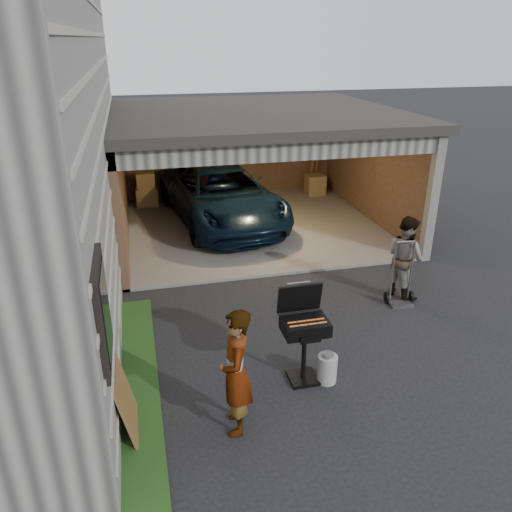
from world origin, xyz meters
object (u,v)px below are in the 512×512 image
Objects in this scene: minivan at (222,198)px; hand_truck at (401,292)px; woman at (236,373)px; plywood_panel at (126,402)px; bbq_grill at (304,329)px; man at (405,257)px; propane_tank at (327,369)px.

hand_truck is (2.38, -4.97, -0.47)m from minivan.
woman reaches higher than plywood_panel.
bbq_grill is at bearing 132.54° from woman.
bbq_grill is 1.54× the size of plywood_panel.
minivan is 7.51m from plywood_panel.
hand_truck is at bearing 134.35° from man.
bbq_grill reaches higher than plywood_panel.
man is 0.66m from hand_truck.
woman is (-1.13, -7.35, 0.12)m from minivan.
woman is 4.29m from hand_truck.
bbq_grill is at bearing 11.56° from plywood_panel.
woman is 1.19× the size of bbq_grill.
woman is 1.82× the size of plywood_panel.
hand_truck is (3.52, 2.38, -0.58)m from woman.
man is (2.57, -4.65, 0.07)m from minivan.
bbq_grill is (-2.61, -1.97, 0.04)m from man.
plywood_panel reaches higher than propane_tank.
propane_tank is at bearing 121.42° from woman.
minivan is at bearing 89.73° from bbq_grill.
man is 1.72× the size of plywood_panel.
minivan reaches higher than hand_truck.
man is 1.27× the size of hand_truck.
woman is at bearing 110.86° from man.
minivan is 5.31m from man.
woman is 1.65m from propane_tank.
man is (3.71, 2.71, -0.04)m from woman.
plywood_panel is (-2.71, -0.34, 0.24)m from propane_tank.
woman is 1.34× the size of hand_truck.
bbq_grill is at bearing -97.66° from minivan.
bbq_grill is (1.10, 0.74, -0.00)m from woman.
woman is 1.32m from bbq_grill.
plywood_panel is at bearing -148.80° from hand_truck.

